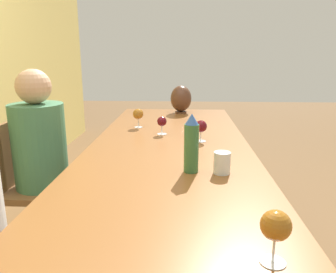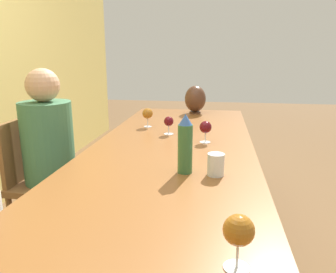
{
  "view_description": "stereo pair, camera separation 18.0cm",
  "coord_description": "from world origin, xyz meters",
  "px_view_note": "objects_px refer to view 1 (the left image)",
  "views": [
    {
      "loc": [
        -1.73,
        -0.08,
        1.27
      ],
      "look_at": [
        0.01,
        0.0,
        0.82
      ],
      "focal_mm": 35.0,
      "sensor_mm": 36.0,
      "label": 1
    },
    {
      "loc": [
        -1.71,
        -0.26,
        1.27
      ],
      "look_at": [
        0.01,
        0.0,
        0.82
      ],
      "focal_mm": 35.0,
      "sensor_mm": 36.0,
      "label": 2
    }
  ],
  "objects_px": {
    "water_tumbler": "(222,163)",
    "wine_glass_0": "(162,122)",
    "wine_glass_3": "(201,127)",
    "vase": "(181,99)",
    "person_far": "(43,158)",
    "water_bottle": "(191,144)",
    "wine_glass_1": "(276,227)",
    "chair_far": "(33,182)",
    "wine_glass_2": "(138,114)"
  },
  "relations": [
    {
      "from": "water_tumbler",
      "to": "chair_far",
      "type": "distance_m",
      "value": 1.24
    },
    {
      "from": "vase",
      "to": "wine_glass_2",
      "type": "distance_m",
      "value": 0.7
    },
    {
      "from": "vase",
      "to": "chair_far",
      "type": "xyz_separation_m",
      "value": [
        -1.13,
        0.92,
        -0.38
      ]
    },
    {
      "from": "wine_glass_0",
      "to": "wine_glass_2",
      "type": "distance_m",
      "value": 0.28
    },
    {
      "from": "wine_glass_1",
      "to": "wine_glass_0",
      "type": "bearing_deg",
      "value": 15.54
    },
    {
      "from": "wine_glass_2",
      "to": "chair_far",
      "type": "xyz_separation_m",
      "value": [
        -0.51,
        0.61,
        -0.35
      ]
    },
    {
      "from": "wine_glass_2",
      "to": "person_far",
      "type": "bearing_deg",
      "value": 133.83
    },
    {
      "from": "person_far",
      "to": "wine_glass_2",
      "type": "bearing_deg",
      "value": -46.17
    },
    {
      "from": "wine_glass_3",
      "to": "chair_far",
      "type": "xyz_separation_m",
      "value": [
        -0.13,
        1.06,
        -0.34
      ]
    },
    {
      "from": "water_bottle",
      "to": "vase",
      "type": "height_order",
      "value": "water_bottle"
    },
    {
      "from": "vase",
      "to": "person_far",
      "type": "height_order",
      "value": "person_far"
    },
    {
      "from": "wine_glass_2",
      "to": "vase",
      "type": "bearing_deg",
      "value": -26.55
    },
    {
      "from": "wine_glass_0",
      "to": "chair_far",
      "type": "xyz_separation_m",
      "value": [
        -0.3,
        0.8,
        -0.33
      ]
    },
    {
      "from": "wine_glass_3",
      "to": "wine_glass_0",
      "type": "bearing_deg",
      "value": 55.78
    },
    {
      "from": "wine_glass_0",
      "to": "chair_far",
      "type": "height_order",
      "value": "chair_far"
    },
    {
      "from": "water_bottle",
      "to": "wine_glass_1",
      "type": "relative_size",
      "value": 1.84
    },
    {
      "from": "vase",
      "to": "chair_far",
      "type": "bearing_deg",
      "value": 140.95
    },
    {
      "from": "water_bottle",
      "to": "wine_glass_1",
      "type": "bearing_deg",
      "value": -163.24
    },
    {
      "from": "water_tumbler",
      "to": "person_far",
      "type": "relative_size",
      "value": 0.09
    },
    {
      "from": "water_tumbler",
      "to": "wine_glass_0",
      "type": "height_order",
      "value": "wine_glass_0"
    },
    {
      "from": "wine_glass_2",
      "to": "person_far",
      "type": "height_order",
      "value": "person_far"
    },
    {
      "from": "wine_glass_2",
      "to": "wine_glass_3",
      "type": "xyz_separation_m",
      "value": [
        -0.38,
        -0.45,
        -0.01
      ]
    },
    {
      "from": "wine_glass_3",
      "to": "vase",
      "type": "bearing_deg",
      "value": 7.7
    },
    {
      "from": "water_bottle",
      "to": "chair_far",
      "type": "bearing_deg",
      "value": 66.79
    },
    {
      "from": "wine_glass_0",
      "to": "person_far",
      "type": "xyz_separation_m",
      "value": [
        -0.3,
        0.72,
        -0.17
      ]
    },
    {
      "from": "water_bottle",
      "to": "person_far",
      "type": "bearing_deg",
      "value": 65.02
    },
    {
      "from": "wine_glass_1",
      "to": "chair_far",
      "type": "relative_size",
      "value": 0.18
    },
    {
      "from": "wine_glass_0",
      "to": "wine_glass_3",
      "type": "xyz_separation_m",
      "value": [
        -0.18,
        -0.26,
        0.01
      ]
    },
    {
      "from": "wine_glass_0",
      "to": "wine_glass_2",
      "type": "bearing_deg",
      "value": 43.14
    },
    {
      "from": "wine_glass_0",
      "to": "wine_glass_2",
      "type": "relative_size",
      "value": 0.87
    },
    {
      "from": "water_bottle",
      "to": "wine_glass_1",
      "type": "distance_m",
      "value": 0.72
    },
    {
      "from": "water_tumbler",
      "to": "wine_glass_1",
      "type": "xyz_separation_m",
      "value": [
        -0.67,
        -0.06,
        0.06
      ]
    },
    {
      "from": "vase",
      "to": "wine_glass_0",
      "type": "distance_m",
      "value": 0.84
    },
    {
      "from": "vase",
      "to": "wine_glass_1",
      "type": "bearing_deg",
      "value": -173.13
    },
    {
      "from": "water_tumbler",
      "to": "wine_glass_2",
      "type": "bearing_deg",
      "value": 28.89
    },
    {
      "from": "wine_glass_1",
      "to": "wine_glass_2",
      "type": "distance_m",
      "value": 1.71
    },
    {
      "from": "wine_glass_0",
      "to": "water_tumbler",
      "type": "bearing_deg",
      "value": -156.0
    },
    {
      "from": "water_tumbler",
      "to": "wine_glass_1",
      "type": "bearing_deg",
      "value": -174.63
    },
    {
      "from": "chair_far",
      "to": "vase",
      "type": "bearing_deg",
      "value": -39.05
    },
    {
      "from": "water_tumbler",
      "to": "vase",
      "type": "bearing_deg",
      "value": 7.51
    },
    {
      "from": "wine_glass_2",
      "to": "chair_far",
      "type": "bearing_deg",
      "value": 129.88
    },
    {
      "from": "water_bottle",
      "to": "water_tumbler",
      "type": "distance_m",
      "value": 0.17
    },
    {
      "from": "wine_glass_1",
      "to": "wine_glass_2",
      "type": "height_order",
      "value": "wine_glass_1"
    },
    {
      "from": "person_far",
      "to": "water_bottle",
      "type": "bearing_deg",
      "value": -114.98
    },
    {
      "from": "wine_glass_3",
      "to": "person_far",
      "type": "distance_m",
      "value": 1.0
    },
    {
      "from": "water_bottle",
      "to": "person_far",
      "type": "height_order",
      "value": "person_far"
    },
    {
      "from": "chair_far",
      "to": "wine_glass_2",
      "type": "bearing_deg",
      "value": -50.12
    },
    {
      "from": "vase",
      "to": "person_far",
      "type": "xyz_separation_m",
      "value": [
        -1.13,
        0.84,
        -0.22
      ]
    },
    {
      "from": "wine_glass_3",
      "to": "chair_far",
      "type": "height_order",
      "value": "same"
    },
    {
      "from": "wine_glass_3",
      "to": "person_far",
      "type": "xyz_separation_m",
      "value": [
        -0.13,
        0.98,
        -0.18
      ]
    }
  ]
}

